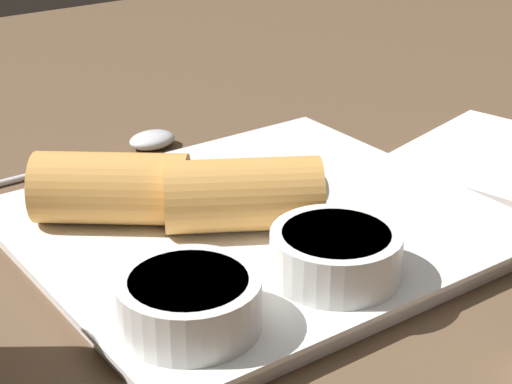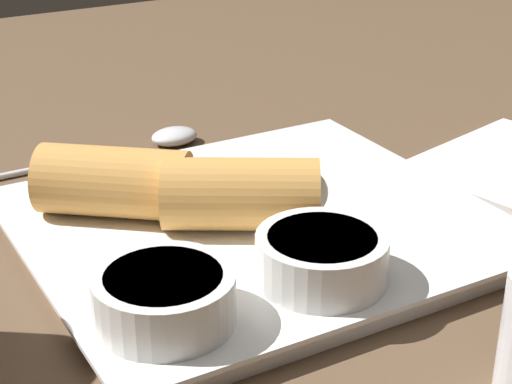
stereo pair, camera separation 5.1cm
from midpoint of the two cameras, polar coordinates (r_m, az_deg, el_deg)
name	(u,v)px [view 2 (the right image)]	position (r cm, az deg, el deg)	size (l,w,h in cm)	color
table_surface	(294,263)	(53.84, 5.27, -4.82)	(180.00, 140.00, 2.00)	brown
serving_plate	(256,228)	(54.05, 2.72, -2.48)	(28.40, 25.49, 1.50)	white
roll_front_left	(248,194)	(51.57, 2.33, -0.22)	(10.38, 8.62, 4.45)	#D19347
roll_front_right	(121,182)	(53.43, -6.29, 0.58)	(10.16, 9.33, 4.45)	#D19347
dipping_bowl_near	(322,256)	(46.62, 7.56, -4.36)	(7.25, 7.25, 2.72)	silver
dipping_bowl_far	(164,296)	(42.78, -2.72, -7.05)	(7.25, 7.25, 2.72)	silver
spoon	(150,142)	(68.22, -4.93, 3.30)	(20.28, 2.99, 1.32)	silver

